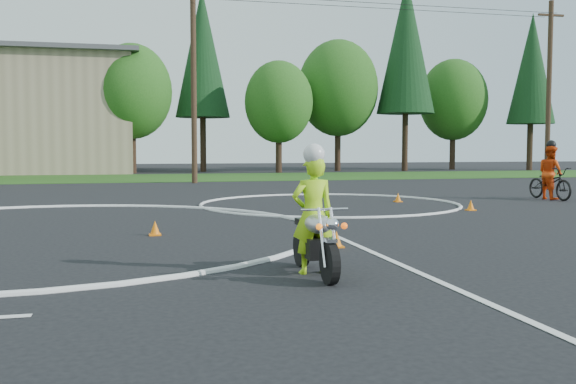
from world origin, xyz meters
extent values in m
plane|color=black|center=(0.00, 0.00, 0.00)|extent=(120.00, 120.00, 0.00)
cube|color=#1E4714|center=(0.00, 27.00, 0.01)|extent=(120.00, 10.00, 0.02)
torus|color=silver|center=(0.00, 3.00, 0.01)|extent=(12.12, 12.12, 0.12)
torus|color=silver|center=(8.00, 8.00, 0.01)|extent=(8.10, 8.10, 0.10)
cube|color=silver|center=(6.00, -2.00, 0.01)|extent=(0.12, 10.00, 0.01)
cylinder|color=black|center=(4.54, -3.23, 0.28)|extent=(0.13, 0.57, 0.57)
cylinder|color=black|center=(4.51, -1.91, 0.28)|extent=(0.13, 0.57, 0.57)
cube|color=black|center=(4.52, -2.53, 0.38)|extent=(0.28, 0.53, 0.28)
ellipsoid|color=silver|center=(4.53, -2.72, 0.74)|extent=(0.35, 0.61, 0.26)
cube|color=black|center=(4.52, -2.24, 0.70)|extent=(0.26, 0.57, 0.09)
cylinder|color=white|center=(4.46, -3.16, 0.61)|extent=(0.05, 0.34, 0.76)
cylinder|color=white|center=(4.63, -3.16, 0.61)|extent=(0.05, 0.34, 0.76)
cube|color=silver|center=(4.54, -3.25, 0.58)|extent=(0.14, 0.21, 0.05)
cylinder|color=silver|center=(4.54, -3.00, 0.96)|extent=(0.66, 0.05, 0.03)
sphere|color=white|center=(4.55, -3.33, 0.80)|extent=(0.17, 0.17, 0.17)
sphere|color=orange|center=(4.38, -3.31, 0.77)|extent=(0.08, 0.08, 0.08)
sphere|color=#DE4B0B|center=(4.71, -3.31, 0.77)|extent=(0.08, 0.08, 0.08)
cylinder|color=white|center=(4.67, -2.15, 0.28)|extent=(0.09, 0.76, 0.08)
imported|color=#A7E618|center=(4.53, -2.47, 0.83)|extent=(0.62, 0.41, 1.67)
sphere|color=silver|center=(4.53, -2.52, 1.69)|extent=(0.30, 0.30, 0.30)
imported|color=black|center=(15.92, 8.06, 0.55)|extent=(0.85, 2.15, 1.11)
imported|color=red|center=(15.92, 8.06, 0.92)|extent=(0.75, 0.93, 1.85)
sphere|color=black|center=(15.92, 8.06, 1.87)|extent=(0.32, 0.32, 0.32)
cone|color=orange|center=(10.46, 8.34, 0.15)|extent=(0.22, 0.22, 0.30)
cube|color=orange|center=(10.46, 8.34, 0.01)|extent=(0.24, 0.24, 0.03)
cone|color=orange|center=(5.58, -0.30, 0.15)|extent=(0.22, 0.22, 0.30)
cube|color=orange|center=(5.58, -0.30, 0.01)|extent=(0.24, 0.24, 0.03)
cone|color=orange|center=(11.34, 5.23, 0.15)|extent=(0.22, 0.22, 0.30)
cube|color=orange|center=(11.34, 5.23, 0.01)|extent=(0.24, 0.24, 0.03)
cone|color=orange|center=(2.47, 2.06, 0.15)|extent=(0.22, 0.22, 0.30)
cube|color=orange|center=(2.47, 2.06, 0.01)|extent=(0.24, 0.24, 0.03)
cylinder|color=#382619|center=(2.00, 34.00, 1.62)|extent=(0.44, 0.44, 3.24)
ellipsoid|color=#1E5116|center=(2.00, 34.00, 5.58)|extent=(5.40, 5.40, 6.48)
cylinder|color=#382619|center=(7.00, 36.00, 1.98)|extent=(0.44, 0.44, 3.96)
cone|color=black|center=(7.00, 36.00, 8.63)|extent=(3.96, 3.96, 9.35)
cylinder|color=#382619|center=(12.00, 33.00, 1.44)|extent=(0.44, 0.44, 2.88)
ellipsoid|color=#1E5116|center=(12.00, 33.00, 4.96)|extent=(4.80, 4.80, 5.76)
cylinder|color=#382619|center=(17.00, 35.00, 1.80)|extent=(0.44, 0.44, 3.60)
ellipsoid|color=#1E5116|center=(17.00, 35.00, 6.20)|extent=(6.00, 6.00, 7.20)
cylinder|color=#382619|center=(22.00, 34.00, 2.16)|extent=(0.44, 0.44, 4.32)
cone|color=black|center=(22.00, 34.00, 9.42)|extent=(4.32, 4.32, 10.20)
cylinder|color=#382619|center=(27.00, 36.00, 1.62)|extent=(0.44, 0.44, 3.24)
ellipsoid|color=#1E5116|center=(27.00, 36.00, 5.58)|extent=(5.40, 5.40, 6.48)
cylinder|color=#382619|center=(32.00, 33.00, 1.80)|extent=(0.44, 0.44, 3.60)
cone|color=black|center=(32.00, 33.00, 7.85)|extent=(3.60, 3.60, 8.50)
cylinder|color=#382619|center=(-2.00, 35.00, 1.44)|extent=(0.44, 0.44, 2.88)
ellipsoid|color=#1E5116|center=(-2.00, 35.00, 4.96)|extent=(4.80, 4.80, 5.76)
cylinder|color=#473321|center=(5.00, 21.00, 5.00)|extent=(0.28, 0.28, 10.00)
cylinder|color=#473321|center=(25.00, 21.00, 5.00)|extent=(0.28, 0.28, 10.00)
cube|color=#473321|center=(25.00, 21.00, 9.20)|extent=(1.60, 0.12, 0.12)
cylinder|color=black|center=(15.00, 20.45, 9.20)|extent=(20.00, 0.02, 0.02)
cylinder|color=black|center=(15.00, 21.55, 9.20)|extent=(20.00, 0.02, 0.02)
camera|label=1|loc=(2.09, -11.14, 1.79)|focal=40.00mm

